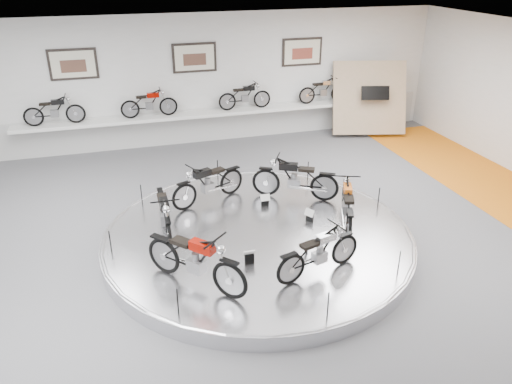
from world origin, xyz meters
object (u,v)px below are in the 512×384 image
object	(u,v)px
display_platform	(258,238)
bike_d	(195,259)
bike_b	(208,183)
shelf	(199,114)
bike_c	(164,213)
bike_e	(319,252)
bike_f	(347,204)
bike_a	(295,178)

from	to	relation	value
display_platform	bike_d	xyz separation A→B (m)	(-1.56, -1.45, 0.68)
bike_b	bike_d	bearing A→B (deg)	51.41
bike_b	display_platform	bearing A→B (deg)	89.20
shelf	bike_c	xyz separation A→B (m)	(-1.84, -5.93, -0.21)
bike_e	bike_f	bearing A→B (deg)	34.06
bike_a	bike_d	bearing A→B (deg)	72.72
bike_f	bike_d	bearing A→B (deg)	131.26
shelf	bike_a	world-z (taller)	bike_a
shelf	bike_e	distance (m)	8.16
bike_d	bike_c	bearing A→B (deg)	146.48
display_platform	bike_c	world-z (taller)	bike_c
display_platform	bike_b	size ratio (longest dim) A/B	3.88
bike_a	bike_e	distance (m)	3.11
shelf	bike_e	world-z (taller)	bike_e
display_platform	bike_b	world-z (taller)	bike_b
bike_e	bike_f	size ratio (longest dim) A/B	0.94
bike_a	bike_f	bearing A→B (deg)	140.39
bike_a	bike_e	xyz separation A→B (m)	(-0.69, -3.03, -0.06)
bike_f	display_platform	bearing A→B (deg)	104.95
bike_a	shelf	bearing A→B (deg)	-46.81
display_platform	bike_d	distance (m)	2.23
bike_b	bike_c	bearing A→B (deg)	23.43
shelf	bike_b	world-z (taller)	bike_b
bike_d	bike_e	world-z (taller)	bike_d
display_platform	bike_a	world-z (taller)	bike_a
display_platform	bike_c	xyz separation A→B (m)	(-1.84, 0.47, 0.64)
bike_c	bike_f	distance (m)	3.80
bike_d	bike_e	size ratio (longest dim) A/B	1.17
shelf	bike_a	distance (m)	5.27
bike_c	display_platform	bearing A→B (deg)	76.51
bike_a	bike_e	size ratio (longest dim) A/B	1.13
shelf	bike_c	size ratio (longest dim) A/B	6.66
shelf	bike_d	bearing A→B (deg)	-101.26
shelf	bike_d	xyz separation A→B (m)	(-1.56, -7.85, -0.17)
shelf	bike_f	xyz separation A→B (m)	(1.89, -6.63, -0.22)
bike_f	bike_e	bearing A→B (deg)	161.37
bike_a	bike_d	size ratio (longest dim) A/B	0.97
shelf	bike_d	distance (m)	8.00
bike_d	bike_f	distance (m)	3.66
bike_b	bike_c	world-z (taller)	same
bike_c	bike_f	size ratio (longest dim) A/B	1.01
display_platform	bike_f	world-z (taller)	bike_f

